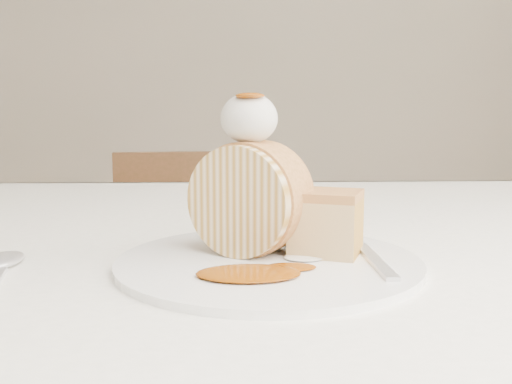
{
  "coord_description": "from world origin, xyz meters",
  "views": [
    {
      "loc": [
        -0.01,
        -0.39,
        0.88
      ],
      "look_at": [
        0.01,
        0.08,
        0.81
      ],
      "focal_mm": 40.0,
      "sensor_mm": 36.0,
      "label": 1
    }
  ],
  "objects": [
    {
      "name": "table",
      "position": [
        0.0,
        0.2,
        0.66
      ],
      "size": [
        1.4,
        0.9,
        0.75
      ],
      "color": "white",
      "rests_on": "ground"
    },
    {
      "name": "chair_far",
      "position": [
        -0.13,
        1.09,
        0.45
      ],
      "size": [
        0.41,
        0.41,
        0.78
      ],
      "rotation": [
        0.0,
        0.0,
        3.26
      ],
      "color": "brown",
      "rests_on": "ground"
    },
    {
      "name": "plate",
      "position": [
        0.02,
        0.07,
        0.75
      ],
      "size": [
        0.33,
        0.33,
        0.01
      ],
      "primitive_type": "cylinder",
      "rotation": [
        0.0,
        0.0,
        -0.37
      ],
      "color": "white",
      "rests_on": "table"
    },
    {
      "name": "roulade_slice",
      "position": [
        0.01,
        0.09,
        0.8
      ],
      "size": [
        0.11,
        0.09,
        0.09
      ],
      "primitive_type": "cylinder",
      "rotation": [
        1.57,
        0.0,
        -0.54
      ],
      "color": "beige",
      "rests_on": "plate"
    },
    {
      "name": "cake_chunk",
      "position": [
        0.07,
        0.08,
        0.78
      ],
      "size": [
        0.07,
        0.07,
        0.05
      ],
      "primitive_type": "cube",
      "rotation": [
        0.0,
        0.0,
        -0.37
      ],
      "color": "#C17E49",
      "rests_on": "plate"
    },
    {
      "name": "whipped_cream",
      "position": [
        0.01,
        0.09,
        0.87
      ],
      "size": [
        0.05,
        0.05,
        0.04
      ],
      "primitive_type": "ellipsoid",
      "color": "silver",
      "rests_on": "roulade_slice"
    },
    {
      "name": "caramel_drizzle",
      "position": [
        0.01,
        0.08,
        0.9
      ],
      "size": [
        0.02,
        0.02,
        0.01
      ],
      "primitive_type": "ellipsoid",
      "color": "#7F3805",
      "rests_on": "whipped_cream"
    },
    {
      "name": "caramel_pool",
      "position": [
        0.0,
        0.02,
        0.76
      ],
      "size": [
        0.09,
        0.08,
        0.0
      ],
      "primitive_type": null,
      "rotation": [
        0.0,
        0.0,
        -0.37
      ],
      "color": "#7F3805",
      "rests_on": "plate"
    },
    {
      "name": "fork",
      "position": [
        0.11,
        0.05,
        0.76
      ],
      "size": [
        0.02,
        0.15,
        0.0
      ],
      "primitive_type": "cube",
      "rotation": [
        0.0,
        0.0,
        0.0
      ],
      "color": "silver",
      "rests_on": "plate"
    }
  ]
}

